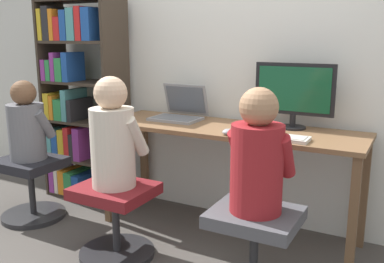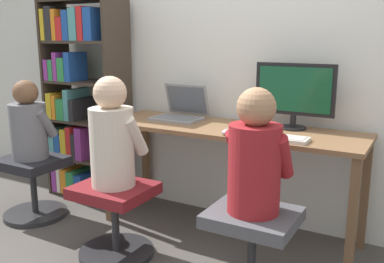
% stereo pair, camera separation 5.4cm
% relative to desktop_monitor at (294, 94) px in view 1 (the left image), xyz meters
% --- Properties ---
extents(ground_plane, '(14.00, 14.00, 0.00)m').
position_rel_desktop_monitor_xyz_m(ground_plane, '(-0.40, -0.44, -1.01)').
color(ground_plane, '#4C4742').
extents(wall_back, '(10.00, 0.05, 2.60)m').
position_rel_desktop_monitor_xyz_m(wall_back, '(-0.40, 0.18, 0.29)').
color(wall_back, silver).
rests_on(wall_back, ground_plane).
extents(desk, '(1.82, 0.56, 0.78)m').
position_rel_desktop_monitor_xyz_m(desk, '(-0.40, -0.16, -0.33)').
color(desk, brown).
rests_on(desk, ground_plane).
extents(desktop_monitor, '(0.53, 0.18, 0.43)m').
position_rel_desktop_monitor_xyz_m(desktop_monitor, '(0.00, 0.00, 0.00)').
color(desktop_monitor, black).
rests_on(desktop_monitor, desk).
extents(laptop, '(0.36, 0.32, 0.25)m').
position_rel_desktop_monitor_xyz_m(laptop, '(-0.83, -0.08, -0.18)').
color(laptop, gray).
rests_on(laptop, desk).
extents(keyboard, '(0.43, 0.15, 0.03)m').
position_rel_desktop_monitor_xyz_m(keyboard, '(-0.02, -0.35, -0.22)').
color(keyboard, silver).
rests_on(keyboard, desk).
extents(computer_mouse_by_keyboard, '(0.07, 0.09, 0.04)m').
position_rel_desktop_monitor_xyz_m(computer_mouse_by_keyboard, '(-0.30, -0.38, -0.22)').
color(computer_mouse_by_keyboard, '#99999E').
rests_on(computer_mouse_by_keyboard, desk).
extents(office_chair_left, '(0.48, 0.48, 0.47)m').
position_rel_desktop_monitor_xyz_m(office_chair_left, '(0.03, -0.76, -0.74)').
color(office_chair_left, '#262628').
rests_on(office_chair_left, ground_plane).
extents(office_chair_right, '(0.48, 0.48, 0.47)m').
position_rel_desktop_monitor_xyz_m(office_chair_right, '(-0.88, -0.80, -0.74)').
color(office_chair_right, '#262628').
rests_on(office_chair_right, ground_plane).
extents(person_at_monitor, '(0.34, 0.31, 0.66)m').
position_rel_desktop_monitor_xyz_m(person_at_monitor, '(0.03, -0.75, -0.24)').
color(person_at_monitor, maroon).
rests_on(person_at_monitor, office_chair_left).
extents(person_at_laptop, '(0.33, 0.31, 0.68)m').
position_rel_desktop_monitor_xyz_m(person_at_laptop, '(-0.88, -0.80, -0.23)').
color(person_at_laptop, beige).
rests_on(person_at_laptop, office_chair_right).
extents(bookshelf, '(0.72, 0.33, 1.68)m').
position_rel_desktop_monitor_xyz_m(bookshelf, '(-1.84, -0.09, -0.17)').
color(bookshelf, '#382D23').
rests_on(bookshelf, ground_plane).
extents(office_chair_side, '(0.48, 0.48, 0.47)m').
position_rel_desktop_monitor_xyz_m(office_chair_side, '(-1.83, -0.63, -0.74)').
color(office_chair_side, '#262628').
rests_on(office_chair_side, ground_plane).
extents(person_near_shelf, '(0.33, 0.29, 0.60)m').
position_rel_desktop_monitor_xyz_m(person_near_shelf, '(-1.83, -0.63, -0.28)').
color(person_near_shelf, slate).
rests_on(person_near_shelf, office_chair_side).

